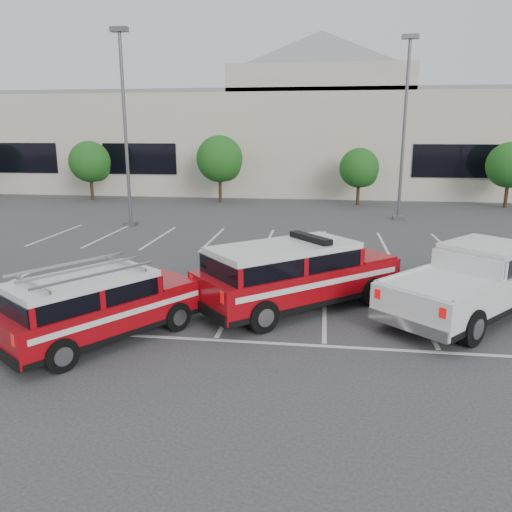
{
  "coord_description": "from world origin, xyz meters",
  "views": [
    {
      "loc": [
        2.56,
        -14.17,
        5.04
      ],
      "look_at": [
        0.41,
        1.74,
        1.05
      ],
      "focal_mm": 35.0,
      "sensor_mm": 36.0,
      "label": 1
    }
  ],
  "objects": [
    {
      "name": "tree_left",
      "position": [
        -14.91,
        22.05,
        2.77
      ],
      "size": [
        3.07,
        3.07,
        4.42
      ],
      "color": "#3F2B19",
      "rests_on": "ground"
    },
    {
      "name": "ground",
      "position": [
        0.0,
        0.0,
        0.0
      ],
      "size": [
        120.0,
        120.0,
        0.0
      ],
      "primitive_type": "plane",
      "color": "#323234",
      "rests_on": "ground"
    },
    {
      "name": "light_pole_mid",
      "position": [
        7.0,
        16.0,
        5.19
      ],
      "size": [
        0.9,
        0.6,
        10.24
      ],
      "color": "#59595E",
      "rests_on": "ground"
    },
    {
      "name": "stall_markings",
      "position": [
        0.0,
        4.5,
        0.01
      ],
      "size": [
        23.0,
        15.0,
        0.01
      ],
      "primitive_type": "cube",
      "color": "silver",
      "rests_on": "ground"
    },
    {
      "name": "ladder_suv",
      "position": [
        -2.83,
        -3.2,
        0.78
      ],
      "size": [
        4.41,
        5.13,
        1.94
      ],
      "rotation": [
        0.0,
        0.0,
        -0.61
      ],
      "color": "#93070E",
      "rests_on": "ground"
    },
    {
      "name": "fire_chief_suv",
      "position": [
        1.84,
        -0.21,
        0.87
      ],
      "size": [
        6.06,
        5.6,
        2.13
      ],
      "rotation": [
        0.0,
        0.0,
        -0.87
      ],
      "color": "#93070E",
      "rests_on": "ground"
    },
    {
      "name": "light_pole_left",
      "position": [
        -8.0,
        12.0,
        5.19
      ],
      "size": [
        0.9,
        0.6,
        10.24
      ],
      "color": "#59595E",
      "rests_on": "ground"
    },
    {
      "name": "tree_mid_right",
      "position": [
        5.09,
        22.05,
        2.5
      ],
      "size": [
        2.77,
        2.77,
        3.99
      ],
      "color": "#3F2B19",
      "rests_on": "ground"
    },
    {
      "name": "tree_mid_left",
      "position": [
        -4.91,
        22.05,
        3.04
      ],
      "size": [
        3.37,
        3.37,
        4.85
      ],
      "color": "#3F2B19",
      "rests_on": "ground"
    },
    {
      "name": "white_pickup",
      "position": [
        6.89,
        -0.04,
        0.79
      ],
      "size": [
        6.01,
        6.3,
        1.99
      ],
      "rotation": [
        0.0,
        0.0,
        -0.74
      ],
      "color": "silver",
      "rests_on": "ground"
    },
    {
      "name": "tree_right",
      "position": [
        15.09,
        22.05,
        2.77
      ],
      "size": [
        3.07,
        3.07,
        4.42
      ],
      "color": "#3F2B19",
      "rests_on": "ground"
    },
    {
      "name": "convention_building",
      "position": [
        0.18,
        31.86,
        4.72
      ],
      "size": [
        60.0,
        16.99,
        13.2
      ],
      "color": "beige",
      "rests_on": "ground"
    }
  ]
}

